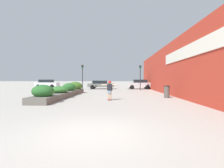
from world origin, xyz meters
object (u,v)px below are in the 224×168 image
at_px(car_rightmost, 101,84).
at_px(traffic_light_right, 140,73).
at_px(skateboarder, 110,88).
at_px(traffic_light_left, 82,73).
at_px(skateboard, 110,99).
at_px(car_leftmost, 139,84).
at_px(car_center_right, 179,84).
at_px(car_center_left, 47,84).
at_px(trash_bin, 167,92).

relative_size(car_rightmost, traffic_light_right, 1.19).
distance_m(skateboarder, traffic_light_left, 13.88).
bearing_deg(skateboarder, skateboard, -163.54).
relative_size(car_leftmost, car_center_right, 0.87).
height_order(car_center_left, traffic_light_left, traffic_light_left).
distance_m(car_leftmost, car_rightmost, 6.47).
relative_size(trash_bin, car_leftmost, 0.26).
bearing_deg(trash_bin, car_center_right, 68.07).
bearing_deg(traffic_light_left, car_center_left, 146.92).
xyz_separation_m(trash_bin, traffic_light_right, (-0.94, 11.07, 1.99)).
height_order(car_center_left, car_rightmost, car_center_left).
xyz_separation_m(skateboard, car_center_left, (-12.33, 17.81, 0.78)).
bearing_deg(car_leftmost, traffic_light_left, 108.90).
height_order(trash_bin, traffic_light_right, traffic_light_right).
relative_size(car_leftmost, traffic_light_right, 1.08).
height_order(car_rightmost, traffic_light_right, traffic_light_right).
bearing_deg(car_leftmost, car_rightmost, 89.12).
bearing_deg(car_center_left, car_rightmost, 80.20).
height_order(skateboard, traffic_light_left, traffic_light_left).
bearing_deg(skateboard, traffic_light_right, 89.60).
xyz_separation_m(skateboard, car_center_right, (12.21, 20.14, 0.69)).
xyz_separation_m(trash_bin, car_center_right, (7.32, 18.18, 0.22)).
relative_size(skateboarder, car_center_right, 0.31).
height_order(car_leftmost, car_center_right, car_leftmost).
bearing_deg(car_center_right, traffic_light_left, -66.99).
height_order(skateboarder, car_center_right, skateboarder).
bearing_deg(car_center_left, skateboarder, 34.69).
xyz_separation_m(skateboarder, car_center_left, (-12.33, 17.81, -0.11)).
bearing_deg(car_leftmost, car_center_left, 83.67).
distance_m(skateboard, traffic_light_right, 13.84).
height_order(car_center_right, traffic_light_left, traffic_light_left).
height_order(trash_bin, car_center_right, car_center_right).
bearing_deg(traffic_light_left, car_leftmost, 18.90).
height_order(skateboard, car_center_right, car_center_right).
bearing_deg(skateboard, car_leftmost, 91.90).
distance_m(car_center_left, car_rightmost, 10.16).
height_order(skateboarder, car_leftmost, car_leftmost).
xyz_separation_m(skateboarder, traffic_light_right, (3.95, 13.03, 1.57)).
height_order(skateboard, car_rightmost, car_rightmost).
height_order(car_leftmost, traffic_light_right, traffic_light_right).
distance_m(car_rightmost, traffic_light_left, 4.42).
height_order(car_center_left, traffic_light_right, traffic_light_right).
bearing_deg(skateboarder, car_rightmost, 114.67).
relative_size(traffic_light_left, traffic_light_right, 1.02).
bearing_deg(traffic_light_right, traffic_light_left, -179.23).
distance_m(trash_bin, traffic_light_right, 11.29).
bearing_deg(car_leftmost, skateboard, 165.44).
bearing_deg(car_center_left, traffic_light_left, 56.92).
xyz_separation_m(skateboard, trash_bin, (4.89, 1.96, 0.47)).
distance_m(skateboard, car_leftmost, 16.53).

